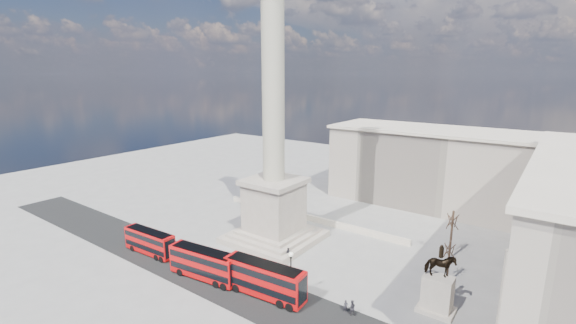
% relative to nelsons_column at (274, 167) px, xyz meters
% --- Properties ---
extents(ground, '(180.00, 180.00, 0.00)m').
position_rel_nelsons_column_xyz_m(ground, '(0.00, -5.00, -12.92)').
color(ground, gray).
rests_on(ground, ground).
extents(asphalt_road, '(120.00, 9.00, 0.01)m').
position_rel_nelsons_column_xyz_m(asphalt_road, '(5.00, -15.00, -12.91)').
color(asphalt_road, black).
rests_on(asphalt_road, ground).
extents(nelsons_column, '(14.00, 14.00, 49.85)m').
position_rel_nelsons_column_xyz_m(nelsons_column, '(0.00, 0.00, 0.00)').
color(nelsons_column, '#AA9C8D').
rests_on(nelsons_column, ground).
extents(balustrade_wall, '(40.00, 0.60, 1.10)m').
position_rel_nelsons_column_xyz_m(balustrade_wall, '(0.00, 11.00, -12.37)').
color(balustrade_wall, beige).
rests_on(balustrade_wall, ground).
extents(building_northeast, '(51.00, 17.00, 16.60)m').
position_rel_nelsons_column_xyz_m(building_northeast, '(20.00, 35.00, -4.59)').
color(building_northeast, beige).
rests_on(building_northeast, ground).
extents(red_bus_a, '(9.70, 2.75, 3.89)m').
position_rel_nelsons_column_xyz_m(red_bus_a, '(-12.52, -15.89, -10.88)').
color(red_bus_a, '#BD090B').
rests_on(red_bus_a, ground).
extents(red_bus_b, '(10.88, 3.67, 4.33)m').
position_rel_nelsons_column_xyz_m(red_bus_b, '(0.23, -16.04, -10.65)').
color(red_bus_b, '#BD090B').
rests_on(red_bus_b, ground).
extents(red_bus_c, '(11.36, 3.49, 4.54)m').
position_rel_nelsons_column_xyz_m(red_bus_c, '(9.78, -14.50, -10.54)').
color(red_bus_c, '#BD090B').
rests_on(red_bus_c, ground).
extents(victorian_lamp, '(0.56, 0.56, 6.49)m').
position_rel_nelsons_column_xyz_m(victorian_lamp, '(12.90, -13.15, -9.10)').
color(victorian_lamp, black).
rests_on(victorian_lamp, ground).
extents(equestrian_statue, '(4.18, 3.14, 8.66)m').
position_rel_nelsons_column_xyz_m(equestrian_statue, '(28.49, -4.94, -9.89)').
color(equestrian_statue, beige).
rests_on(equestrian_statue, ground).
extents(bare_tree_near, '(1.82, 1.82, 7.94)m').
position_rel_nelsons_column_xyz_m(bare_tree_near, '(37.57, -12.00, -6.66)').
color(bare_tree_near, '#332319').
rests_on(bare_tree_near, ground).
extents(bare_tree_mid, '(1.73, 1.73, 6.57)m').
position_rel_nelsons_column_xyz_m(bare_tree_mid, '(27.88, 2.35, -7.74)').
color(bare_tree_mid, '#332319').
rests_on(bare_tree_mid, ground).
extents(bare_tree_far, '(2.02, 2.02, 8.23)m').
position_rel_nelsons_column_xyz_m(bare_tree_far, '(26.28, 10.20, -6.43)').
color(bare_tree_far, '#332319').
rests_on(bare_tree_far, ground).
extents(pedestrian_walking, '(0.70, 0.64, 1.60)m').
position_rel_nelsons_column_xyz_m(pedestrian_walking, '(19.79, -11.50, -12.12)').
color(pedestrian_walking, '#252329').
rests_on(pedestrian_walking, ground).
extents(pedestrian_standing, '(1.17, 1.12, 1.91)m').
position_rel_nelsons_column_xyz_m(pedestrian_standing, '(20.59, -11.50, -11.96)').
color(pedestrian_standing, '#252329').
rests_on(pedestrian_standing, ground).
extents(pedestrian_crossing, '(0.58, 1.11, 1.80)m').
position_rel_nelsons_column_xyz_m(pedestrian_crossing, '(6.09, -4.38, -12.01)').
color(pedestrian_crossing, '#252329').
rests_on(pedestrian_crossing, ground).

